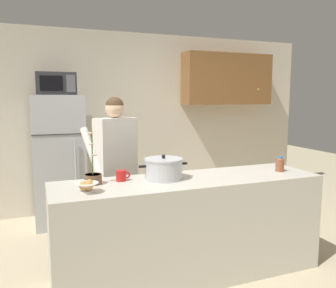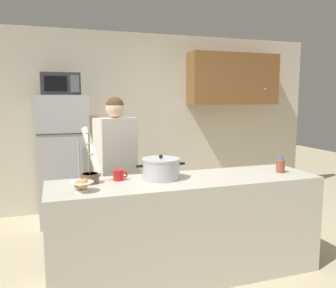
% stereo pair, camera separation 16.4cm
% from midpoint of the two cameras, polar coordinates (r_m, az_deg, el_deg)
% --- Properties ---
extents(ground_plane, '(14.00, 14.00, 0.00)m').
position_cam_midpoint_polar(ground_plane, '(3.47, 2.06, -20.73)').
color(ground_plane, '#C6B793').
extents(back_wall_unit, '(6.00, 0.48, 2.60)m').
position_cam_midpoint_polar(back_wall_unit, '(5.28, -4.77, 5.07)').
color(back_wall_unit, beige).
rests_on(back_wall_unit, ground).
extents(kitchen_island, '(2.47, 0.68, 0.92)m').
position_cam_midpoint_polar(kitchen_island, '(3.28, 2.10, -13.63)').
color(kitchen_island, beige).
rests_on(kitchen_island, ground).
extents(refrigerator, '(0.64, 0.68, 1.68)m').
position_cam_midpoint_polar(refrigerator, '(4.73, -18.60, -2.58)').
color(refrigerator, '#B7BABF').
rests_on(refrigerator, ground).
extents(microwave, '(0.48, 0.37, 0.28)m').
position_cam_midpoint_polar(microwave, '(4.64, -19.12, 9.41)').
color(microwave, '#2D2D30').
rests_on(microwave, refrigerator).
extents(person_near_pot, '(0.60, 0.54, 1.66)m').
position_cam_midpoint_polar(person_near_pot, '(3.63, -10.03, -2.17)').
color(person_near_pot, '#33384C').
rests_on(person_near_pot, ground).
extents(cooking_pot, '(0.46, 0.35, 0.23)m').
position_cam_midpoint_polar(cooking_pot, '(3.11, -2.26, -4.12)').
color(cooking_pot, silver).
rests_on(cooking_pot, kitchen_island).
extents(coffee_mug, '(0.13, 0.09, 0.10)m').
position_cam_midpoint_polar(coffee_mug, '(3.09, -9.27, -5.21)').
color(coffee_mug, red).
rests_on(coffee_mug, kitchen_island).
extents(bread_bowl, '(0.18, 0.18, 0.10)m').
position_cam_midpoint_polar(bread_bowl, '(2.76, -14.97, -6.82)').
color(bread_bowl, white).
rests_on(bread_bowl, kitchen_island).
extents(bottle_near_edge, '(0.08, 0.08, 0.15)m').
position_cam_midpoint_polar(bottle_near_edge, '(3.58, 16.83, -3.20)').
color(bottle_near_edge, brown).
rests_on(bottle_near_edge, kitchen_island).
extents(potted_orchid, '(0.15, 0.15, 0.46)m').
position_cam_midpoint_polar(potted_orchid, '(3.02, -13.88, -5.35)').
color(potted_orchid, brown).
rests_on(potted_orchid, kitchen_island).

